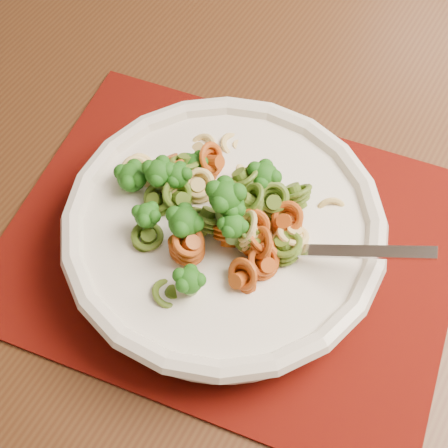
% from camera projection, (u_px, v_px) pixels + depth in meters
% --- Properties ---
extents(dining_table, '(1.39, 1.04, 0.74)m').
position_uv_depth(dining_table, '(335.00, 247.00, 0.71)').
color(dining_table, '#472914').
rests_on(dining_table, ground).
extents(placemat, '(0.42, 0.33, 0.00)m').
position_uv_depth(placemat, '(231.00, 245.00, 0.58)').
color(placemat, '#5E1104').
rests_on(placemat, dining_table).
extents(pasta_bowl, '(0.29, 0.29, 0.05)m').
position_uv_depth(pasta_bowl, '(224.00, 229.00, 0.55)').
color(pasta_bowl, white).
rests_on(pasta_bowl, placemat).
extents(pasta_broccoli_heap, '(0.24, 0.24, 0.06)m').
position_uv_depth(pasta_broccoli_heap, '(224.00, 220.00, 0.54)').
color(pasta_broccoli_heap, '#E0BD6F').
rests_on(pasta_broccoli_heap, pasta_bowl).
extents(fork, '(0.18, 0.04, 0.08)m').
position_uv_depth(fork, '(269.00, 250.00, 0.52)').
color(fork, silver).
rests_on(fork, pasta_bowl).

